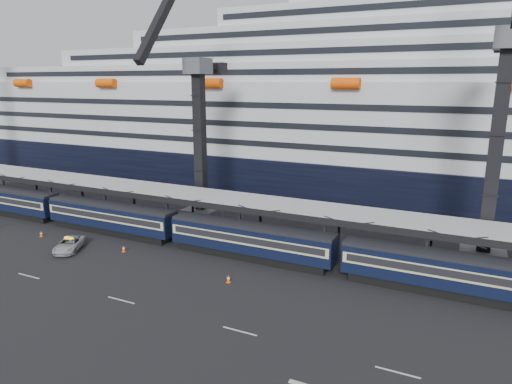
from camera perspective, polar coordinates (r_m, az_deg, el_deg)
ground at (r=39.79m, az=3.38°, el=-14.97°), size 260.00×260.00×0.00m
lane_markings at (r=33.53m, az=13.59°, el=-21.37°), size 111.00×4.27×0.02m
train at (r=48.95m, az=2.86°, el=-6.51°), size 133.05×3.00×4.05m
canopy at (r=50.14m, az=9.60°, el=-2.53°), size 130.00×6.25×5.53m
cruise_ship at (r=79.94m, az=15.61°, el=8.32°), size 214.09×28.84×34.00m
crane_dark_near at (r=61.21m, az=-7.25°, el=6.85°), size 4.50×17.75×35.08m
crane_dark_mid at (r=50.33m, az=27.87°, el=5.58°), size 4.50×18.24×39.64m
pickup_truck at (r=57.25m, az=-22.31°, el=-6.09°), size 4.52×5.75×1.45m
traffic_cone_b at (r=63.73m, az=-25.26°, el=-4.73°), size 0.40×0.40×0.80m
traffic_cone_c at (r=54.88m, az=-16.21°, el=-6.80°), size 0.40×0.40×0.80m
traffic_cone_d at (r=45.17m, az=-3.47°, el=-10.74°), size 0.42×0.42×0.84m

